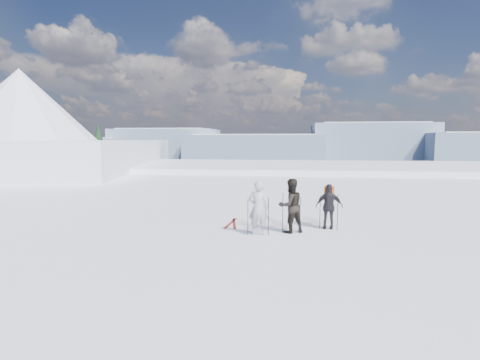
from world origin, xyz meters
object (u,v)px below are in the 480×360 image
(skier_dark, at_px, (291,206))
(skier_pack, at_px, (329,207))
(skis_loose, at_px, (232,223))
(skier_grey, at_px, (258,208))

(skier_dark, relative_size, skier_pack, 1.15)
(skier_pack, distance_m, skis_loose, 3.56)
(skier_dark, bearing_deg, skier_grey, -6.53)
(skis_loose, bearing_deg, skier_dark, -26.16)
(skier_grey, height_order, skier_dark, skier_dark)
(skier_dark, bearing_deg, skier_pack, 176.92)
(skier_dark, height_order, skis_loose, skier_dark)
(skier_dark, height_order, skier_pack, skier_dark)
(skier_grey, relative_size, skier_dark, 0.98)
(skier_pack, bearing_deg, skier_dark, 29.08)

